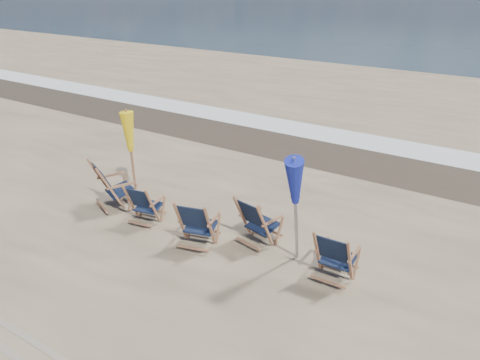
{
  "coord_description": "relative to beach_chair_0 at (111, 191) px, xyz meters",
  "views": [
    {
      "loc": [
        4.51,
        -4.81,
        4.63
      ],
      "look_at": [
        0.0,
        2.2,
        0.9
      ],
      "focal_mm": 35.0,
      "sensor_mm": 36.0,
      "label": 1
    }
  ],
  "objects": [
    {
      "name": "beach_chair_4",
      "position": [
        4.97,
        0.26,
        -0.07
      ],
      "size": [
        0.63,
        0.71,
        0.98
      ],
      "primitive_type": null,
      "rotation": [
        0.0,
        0.0,
        3.16
      ],
      "color": "#111B34",
      "rests_on": "ground"
    },
    {
      "name": "beach_chair_3",
      "position": [
        3.33,
        0.48,
        -0.05
      ],
      "size": [
        0.77,
        0.83,
        1.0
      ],
      "primitive_type": null,
      "rotation": [
        0.0,
        0.0,
        2.94
      ],
      "color": "#111B34",
      "rests_on": "ground"
    },
    {
      "name": "umbrella_yellow",
      "position": [
        -0.18,
        0.83,
        0.88
      ],
      "size": [
        0.3,
        0.3,
        1.95
      ],
      "color": "#936042",
      "rests_on": "ground"
    },
    {
      "name": "beach_chair_1",
      "position": [
        1.07,
        0.06,
        -0.1
      ],
      "size": [
        0.68,
        0.74,
        0.9
      ],
      "primitive_type": null,
      "rotation": [
        0.0,
        0.0,
        3.31
      ],
      "color": "#111B34",
      "rests_on": "ground"
    },
    {
      "name": "wet_sand_strip",
      "position": [
        2.33,
        5.83,
        -0.55
      ],
      "size": [
        200.0,
        2.6,
        0.0
      ],
      "primitive_type": "cube",
      "color": "#42362A",
      "rests_on": "ground"
    },
    {
      "name": "surf_foam",
      "position": [
        2.33,
        7.33,
        -0.55
      ],
      "size": [
        200.0,
        1.4,
        0.01
      ],
      "primitive_type": "cube",
      "color": "silver",
      "rests_on": "ground"
    },
    {
      "name": "beach_chair_0",
      "position": [
        0.0,
        0.0,
        0.0
      ],
      "size": [
        0.98,
        1.02,
        1.11
      ],
      "primitive_type": null,
      "rotation": [
        0.0,
        0.0,
        2.71
      ],
      "color": "#111B34",
      "rests_on": "ground"
    },
    {
      "name": "umbrella_blue",
      "position": [
        3.99,
        0.33,
        1.14
      ],
      "size": [
        0.3,
        0.3,
        2.22
      ],
      "color": "#A5A5AD",
      "rests_on": "ground"
    },
    {
      "name": "beach_chair_2",
      "position": [
        2.52,
        -0.05,
        -0.05
      ],
      "size": [
        0.81,
        0.87,
        1.01
      ],
      "primitive_type": null,
      "rotation": [
        0.0,
        0.0,
        3.4
      ],
      "color": "#111B34",
      "rests_on": "ground"
    }
  ]
}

